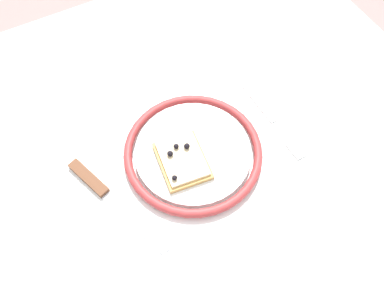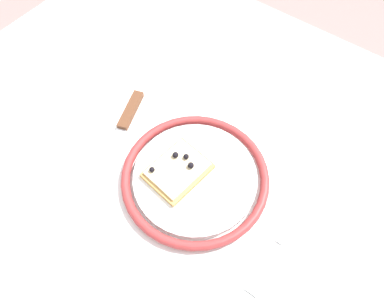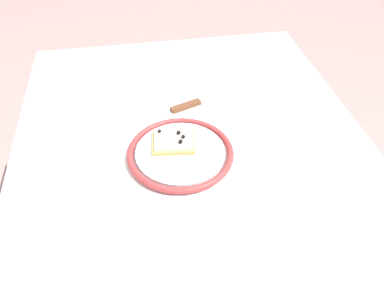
{
  "view_description": "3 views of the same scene",
  "coord_description": "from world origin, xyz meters",
  "px_view_note": "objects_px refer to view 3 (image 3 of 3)",
  "views": [
    {
      "loc": [
        0.14,
        0.35,
        1.34
      ],
      "look_at": [
        -0.02,
        0.05,
        0.72
      ],
      "focal_mm": 36.56,
      "sensor_mm": 36.0,
      "label": 1
    },
    {
      "loc": [
        -0.18,
        0.25,
        1.25
      ],
      "look_at": [
        -0.01,
        0.02,
        0.74
      ],
      "focal_mm": 32.31,
      "sensor_mm": 36.0,
      "label": 2
    },
    {
      "loc": [
        -0.67,
        0.12,
        1.33
      ],
      "look_at": [
        -0.04,
        0.01,
        0.72
      ],
      "focal_mm": 34.95,
      "sensor_mm": 36.0,
      "label": 3
    }
  ],
  "objects_px": {
    "dining_table": "(194,169)",
    "knife": "(175,110)",
    "plate": "(180,153)",
    "fork": "(191,213)",
    "pizza_slice_near": "(174,142)"
  },
  "relations": [
    {
      "from": "dining_table",
      "to": "knife",
      "type": "xyz_separation_m",
      "value": [
        0.15,
        0.03,
        0.08
      ]
    },
    {
      "from": "plate",
      "to": "fork",
      "type": "xyz_separation_m",
      "value": [
        -0.17,
        0.0,
        -0.01
      ]
    },
    {
      "from": "dining_table",
      "to": "pizza_slice_near",
      "type": "relative_size",
      "value": 9.97
    },
    {
      "from": "fork",
      "to": "pizza_slice_near",
      "type": "bearing_deg",
      "value": 2.47
    },
    {
      "from": "dining_table",
      "to": "plate",
      "type": "xyz_separation_m",
      "value": [
        -0.03,
        0.04,
        0.09
      ]
    },
    {
      "from": "pizza_slice_near",
      "to": "knife",
      "type": "xyz_separation_m",
      "value": [
        0.15,
        -0.02,
        -0.02
      ]
    },
    {
      "from": "dining_table",
      "to": "plate",
      "type": "bearing_deg",
      "value": 126.09
    },
    {
      "from": "dining_table",
      "to": "fork",
      "type": "bearing_deg",
      "value": 168.31
    },
    {
      "from": "pizza_slice_near",
      "to": "fork",
      "type": "height_order",
      "value": "pizza_slice_near"
    },
    {
      "from": "knife",
      "to": "plate",
      "type": "bearing_deg",
      "value": 175.95
    },
    {
      "from": "knife",
      "to": "fork",
      "type": "xyz_separation_m",
      "value": [
        -0.35,
        0.02,
        -0.0
      ]
    },
    {
      "from": "dining_table",
      "to": "pizza_slice_near",
      "type": "bearing_deg",
      "value": 90.89
    },
    {
      "from": "dining_table",
      "to": "knife",
      "type": "height_order",
      "value": "knife"
    },
    {
      "from": "plate",
      "to": "pizza_slice_near",
      "type": "distance_m",
      "value": 0.03
    },
    {
      "from": "dining_table",
      "to": "fork",
      "type": "distance_m",
      "value": 0.22
    }
  ]
}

